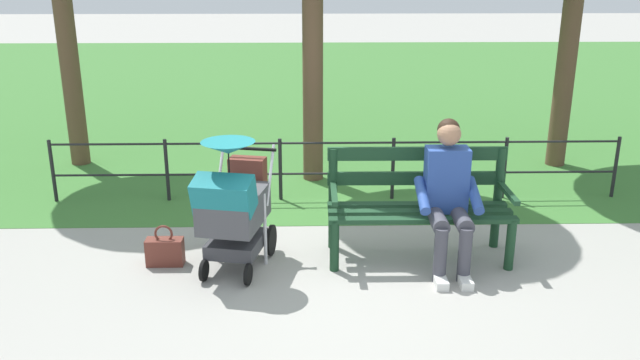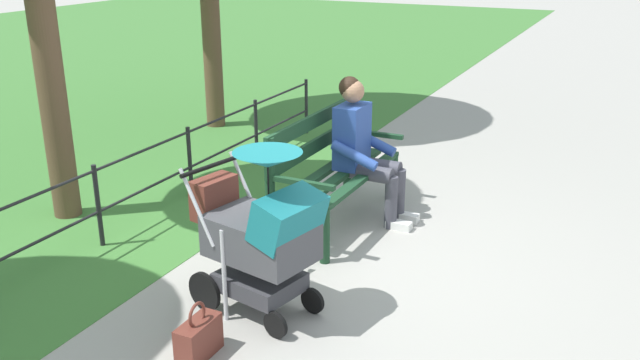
{
  "view_description": "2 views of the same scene",
  "coord_description": "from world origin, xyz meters",
  "px_view_note": "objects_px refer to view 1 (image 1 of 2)",
  "views": [
    {
      "loc": [
        0.34,
        5.28,
        2.5
      ],
      "look_at": [
        0.22,
        -0.02,
        0.75
      ],
      "focal_mm": 36.73,
      "sensor_mm": 36.0,
      "label": 1
    },
    {
      "loc": [
        4.43,
        2.24,
        2.42
      ],
      "look_at": [
        0.28,
        0.24,
        0.75
      ],
      "focal_mm": 38.26,
      "sensor_mm": 36.0,
      "label": 2
    }
  ],
  "objects_px": {
    "park_bench": "(418,200)",
    "stroller": "(234,204)",
    "person_on_bench": "(448,192)",
    "handbag": "(165,251)"
  },
  "relations": [
    {
      "from": "person_on_bench",
      "to": "park_bench",
      "type": "bearing_deg",
      "value": -47.04
    },
    {
      "from": "park_bench",
      "to": "stroller",
      "type": "relative_size",
      "value": 1.4
    },
    {
      "from": "park_bench",
      "to": "stroller",
      "type": "bearing_deg",
      "value": 8.83
    },
    {
      "from": "park_bench",
      "to": "person_on_bench",
      "type": "distance_m",
      "value": 0.34
    },
    {
      "from": "park_bench",
      "to": "person_on_bench",
      "type": "relative_size",
      "value": 1.26
    },
    {
      "from": "park_bench",
      "to": "person_on_bench",
      "type": "xyz_separation_m",
      "value": [
        -0.21,
        0.22,
        0.15
      ]
    },
    {
      "from": "stroller",
      "to": "handbag",
      "type": "distance_m",
      "value": 0.78
    },
    {
      "from": "person_on_bench",
      "to": "handbag",
      "type": "distance_m",
      "value": 2.49
    },
    {
      "from": "person_on_bench",
      "to": "handbag",
      "type": "bearing_deg",
      "value": -1.42
    },
    {
      "from": "handbag",
      "to": "stroller",
      "type": "bearing_deg",
      "value": 172.21
    }
  ]
}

